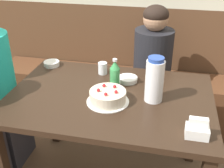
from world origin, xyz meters
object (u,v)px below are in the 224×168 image
at_px(bowl_soup_white, 128,79).
at_px(glass_water_tall, 103,68).
at_px(napkin_holder, 197,130).
at_px(person_grey_tee, 151,78).
at_px(water_pitcher, 155,80).
at_px(bench_seat, 129,98).
at_px(birthday_cake, 108,97).
at_px(soju_bottle, 115,74).
at_px(bowl_rice_small, 52,64).

bearing_deg(bowl_soup_white, glass_water_tall, 158.05).
xyz_separation_m(napkin_holder, person_grey_tee, (-0.29, 0.98, -0.24)).
relative_size(water_pitcher, person_grey_tee, 0.24).
height_order(bench_seat, birthday_cake, birthday_cake).
bearing_deg(bowl_soup_white, soju_bottle, -122.01).
bearing_deg(water_pitcher, person_grey_tee, 95.06).
relative_size(napkin_holder, person_grey_tee, 0.10).
xyz_separation_m(soju_bottle, glass_water_tall, (-0.12, 0.18, -0.05)).
xyz_separation_m(bench_seat, bowl_soup_white, (0.07, -0.63, 0.52)).
bearing_deg(soju_bottle, water_pitcher, -22.26).
distance_m(bowl_soup_white, bowl_rice_small, 0.60).
bearing_deg(bowl_rice_small, bench_seat, 44.26).
xyz_separation_m(water_pitcher, person_grey_tee, (-0.06, 0.69, -0.34)).
bearing_deg(person_grey_tee, napkin_holder, 16.80).
xyz_separation_m(soju_bottle, napkin_holder, (0.48, -0.39, -0.05)).
distance_m(soju_bottle, napkin_holder, 0.63).
xyz_separation_m(water_pitcher, soju_bottle, (-0.25, 0.10, -0.04)).
xyz_separation_m(birthday_cake, bowl_rice_small, (-0.52, 0.41, -0.02)).
bearing_deg(glass_water_tall, soju_bottle, -55.54).
xyz_separation_m(bench_seat, napkin_holder, (0.49, -1.12, 0.54)).
bearing_deg(bench_seat, water_pitcher, -72.64).
height_order(napkin_holder, person_grey_tee, person_grey_tee).
bearing_deg(soju_bottle, napkin_holder, -38.98).
height_order(soju_bottle, person_grey_tee, person_grey_tee).
relative_size(soju_bottle, bowl_rice_small, 1.72).
distance_m(glass_water_tall, person_grey_tee, 0.57).
bearing_deg(bowl_rice_small, napkin_holder, -31.52).
height_order(birthday_cake, water_pitcher, water_pitcher).
height_order(water_pitcher, bowl_soup_white, water_pitcher).
distance_m(bowl_soup_white, glass_water_tall, 0.21).
xyz_separation_m(bowl_soup_white, glass_water_tall, (-0.19, 0.08, 0.03)).
xyz_separation_m(napkin_holder, glass_water_tall, (-0.61, 0.57, 0.00)).
height_order(bowl_rice_small, glass_water_tall, glass_water_tall).
xyz_separation_m(water_pitcher, napkin_holder, (0.23, -0.29, -0.09)).
distance_m(bench_seat, napkin_holder, 1.34).
distance_m(bench_seat, soju_bottle, 0.94).
distance_m(water_pitcher, napkin_holder, 0.38).
height_order(birthday_cake, napkin_holder, napkin_holder).
xyz_separation_m(bowl_rice_small, person_grey_tee, (0.72, 0.36, -0.22)).
relative_size(bench_seat, birthday_cake, 10.11).
relative_size(birthday_cake, bowl_rice_small, 2.16).
distance_m(napkin_holder, bowl_soup_white, 0.65).
distance_m(bench_seat, person_grey_tee, 0.39).
distance_m(water_pitcher, soju_bottle, 0.27).
bearing_deg(bench_seat, soju_bottle, -89.26).
bearing_deg(bowl_soup_white, bowl_rice_small, 168.27).
relative_size(soju_bottle, glass_water_tall, 2.43).
relative_size(bench_seat, soju_bottle, 12.69).
xyz_separation_m(birthday_cake, person_grey_tee, (0.19, 0.76, -0.24)).
height_order(glass_water_tall, person_grey_tee, person_grey_tee).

